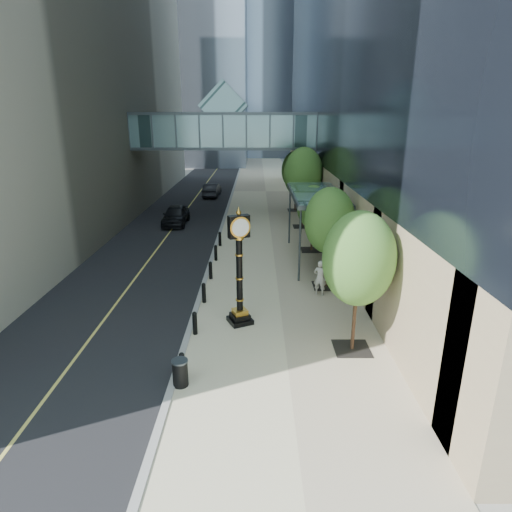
# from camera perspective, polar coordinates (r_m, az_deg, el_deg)

# --- Properties ---
(ground) EXTENTS (320.00, 320.00, 0.00)m
(ground) POSITION_cam_1_polar(r_m,az_deg,el_deg) (14.67, 0.63, -18.39)
(ground) COLOR gray
(ground) RESTS_ON ground
(road) EXTENTS (8.00, 180.00, 0.02)m
(road) POSITION_cam_1_polar(r_m,az_deg,el_deg) (52.96, -7.47, 8.50)
(road) COLOR black
(road) RESTS_ON ground
(sidewalk) EXTENTS (8.00, 180.00, 0.06)m
(sidewalk) POSITION_cam_1_polar(r_m,az_deg,el_deg) (52.52, 1.32, 8.59)
(sidewalk) COLOR beige
(sidewalk) RESTS_ON ground
(curb) EXTENTS (0.25, 180.00, 0.07)m
(curb) POSITION_cam_1_polar(r_m,az_deg,el_deg) (52.59, -3.09, 8.59)
(curb) COLOR gray
(curb) RESTS_ON ground
(distant_tower_c) EXTENTS (22.00, 22.00, 65.00)m
(distant_tower_c) POSITION_cam_1_polar(r_m,az_deg,el_deg) (134.04, -2.78, 28.33)
(distant_tower_c) COLOR #93A2B9
(distant_tower_c) RESTS_ON ground
(skywalk) EXTENTS (17.00, 4.20, 5.80)m
(skywalk) POSITION_cam_1_polar(r_m,az_deg,el_deg) (39.90, -4.23, 16.63)
(skywalk) COLOR slate
(skywalk) RESTS_ON ground
(entrance_canopy) EXTENTS (3.00, 8.00, 4.38)m
(entrance_canopy) POSITION_cam_1_polar(r_m,az_deg,el_deg) (26.43, 8.01, 8.07)
(entrance_canopy) COLOR #383F44
(entrance_canopy) RESTS_ON ground
(bollard_row) EXTENTS (0.20, 16.20, 0.90)m
(bollard_row) POSITION_cam_1_polar(r_m,az_deg,el_deg) (22.50, -6.49, -3.42)
(bollard_row) COLOR black
(bollard_row) RESTS_ON sidewalk
(street_trees) EXTENTS (3.12, 28.71, 6.41)m
(street_trees) POSITION_cam_1_polar(r_m,az_deg,el_deg) (29.50, 7.43, 8.53)
(street_trees) COLOR black
(street_trees) RESTS_ON sidewalk
(street_clock) EXTENTS (1.25, 1.25, 5.05)m
(street_clock) POSITION_cam_1_polar(r_m,az_deg,el_deg) (18.24, -2.22, -2.69)
(street_clock) COLOR black
(street_clock) RESTS_ON sidewalk
(trash_bin) EXTENTS (0.67, 0.67, 0.90)m
(trash_bin) POSITION_cam_1_polar(r_m,az_deg,el_deg) (15.09, -10.06, -15.17)
(trash_bin) COLOR black
(trash_bin) RESTS_ON sidewalk
(pedestrian) EXTENTS (0.78, 0.65, 1.84)m
(pedestrian) POSITION_cam_1_polar(r_m,az_deg,el_deg) (21.81, 8.53, -2.89)
(pedestrian) COLOR #B8B4A8
(pedestrian) RESTS_ON sidewalk
(car_near) EXTENTS (1.90, 4.70, 1.60)m
(car_near) POSITION_cam_1_polar(r_m,az_deg,el_deg) (36.74, -10.66, 5.39)
(car_near) COLOR black
(car_near) RESTS_ON road
(car_far) EXTENTS (1.83, 4.64, 1.50)m
(car_far) POSITION_cam_1_polar(r_m,az_deg,el_deg) (49.44, -5.90, 8.77)
(car_far) COLOR black
(car_far) RESTS_ON road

